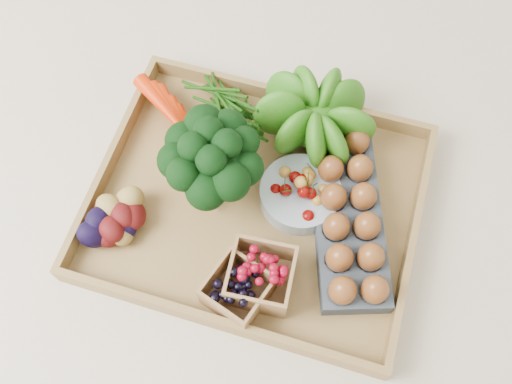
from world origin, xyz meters
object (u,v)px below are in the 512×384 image
(cherry_bowl, at_px, (300,194))
(egg_carton, at_px, (347,219))
(tray, at_px, (256,205))
(broccoli, at_px, (214,173))

(cherry_bowl, xyz_separation_m, egg_carton, (0.09, -0.02, -0.00))
(tray, bearing_deg, broccoli, 177.36)
(cherry_bowl, relative_size, egg_carton, 0.44)
(broccoli, bearing_deg, egg_carton, 1.28)
(tray, bearing_deg, cherry_bowl, 23.01)
(tray, bearing_deg, egg_carton, 3.10)
(broccoli, distance_m, cherry_bowl, 0.15)
(cherry_bowl, bearing_deg, broccoli, -169.63)
(tray, relative_size, egg_carton, 1.74)
(tray, relative_size, cherry_bowl, 3.93)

